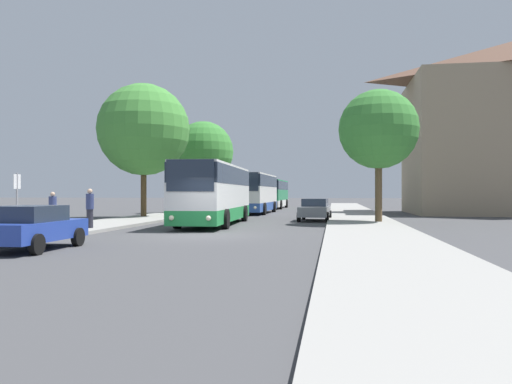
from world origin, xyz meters
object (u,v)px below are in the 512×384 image
bus_middle (255,193)px  tree_left_near (203,152)px  bus_rear (273,193)px  bus_stop_sign (17,196)px  pedestrian_walking_back (90,208)px  bus_front (215,193)px  parked_car_left_curb (31,227)px  pedestrian_waiting_far (53,209)px  tree_left_far (144,130)px  parked_car_right_near (315,209)px  tree_right_near (379,130)px

bus_middle → tree_left_near: (-4.53, -0.48, 3.59)m
bus_rear → bus_stop_sign: size_ratio=4.28×
pedestrian_walking_back → bus_front: bearing=149.5°
bus_front → bus_middle: bearing=88.1°
parked_car_left_curb → pedestrian_waiting_far: pedestrian_waiting_far is taller
pedestrian_waiting_far → tree_left_near: (2.01, 20.30, 4.40)m
pedestrian_walking_back → tree_left_far: 12.79m
bus_rear → parked_car_left_curb: bus_rear is taller
parked_car_left_curb → parked_car_right_near: 19.60m
bus_middle → bus_front: bearing=-89.0°
parked_car_left_curb → parked_car_right_near: (8.20, 17.80, 0.01)m
parked_car_left_curb → tree_left_near: bearing=92.6°
bus_front → bus_stop_sign: bearing=-126.8°
bus_stop_sign → pedestrian_waiting_far: 3.58m
parked_car_right_near → pedestrian_waiting_far: pedestrian_waiting_far is taller
pedestrian_waiting_far → pedestrian_walking_back: (1.97, -0.14, 0.08)m
bus_stop_sign → tree_left_far: tree_left_far is taller
tree_left_far → bus_middle: bearing=55.3°
parked_car_left_curb → parked_car_right_near: size_ratio=0.87×
pedestrian_waiting_far → bus_middle: bearing=157.7°
parked_car_left_curb → bus_stop_sign: 5.43m
bus_stop_sign → tree_left_near: (1.49, 23.78, 3.72)m
parked_car_right_near → bus_stop_sign: (-11.55, -13.64, 0.93)m
bus_rear → parked_car_right_near: 25.21m
bus_middle → pedestrian_walking_back: bearing=-101.6°
bus_rear → parked_car_right_near: bearing=-76.6°
bus_middle → pedestrian_walking_back: size_ratio=5.71×
bus_front → tree_left_near: (-4.61, 14.90, 3.62)m
parked_car_left_curb → pedestrian_waiting_far: 8.57m
pedestrian_walking_back → tree_left_near: size_ratio=0.23×
bus_front → tree_left_far: size_ratio=1.24×
pedestrian_waiting_far → parked_car_left_curb: bearing=22.1°
pedestrian_waiting_far → pedestrian_walking_back: pedestrian_walking_back is taller
bus_front → bus_rear: 29.30m
tree_left_far → pedestrian_walking_back: bearing=-80.5°
tree_left_near → parked_car_right_near: bearing=-45.2°
parked_car_right_near → tree_left_far: (-12.03, 1.25, 5.48)m
bus_rear → bus_stop_sign: (-5.89, -38.18, -0.04)m
pedestrian_walking_back → tree_right_near: tree_right_near is taller
bus_middle → tree_left_near: 5.80m
pedestrian_waiting_far → tree_left_far: bearing=174.9°
tree_left_far → parked_car_right_near: bearing=-5.9°
parked_car_right_near → tree_left_near: size_ratio=0.58×
bus_middle → tree_right_near: (9.26, -13.51, 3.61)m
pedestrian_waiting_far → bus_stop_sign: bearing=3.7°
bus_middle → bus_stop_sign: 25.00m
bus_front → tree_left_near: bearing=104.9°
bus_front → bus_stop_sign: size_ratio=4.70×
tree_left_near → tree_right_near: size_ratio=1.04×
bus_middle → parked_car_right_near: bus_middle is taller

